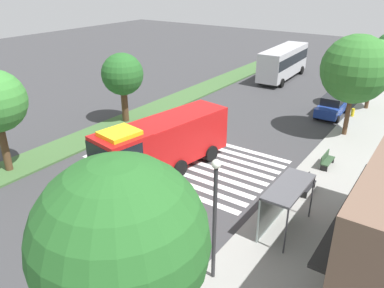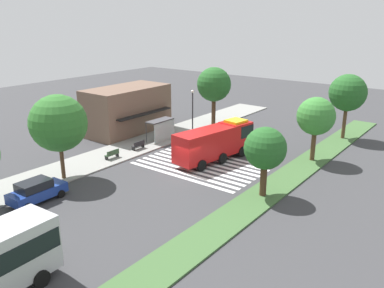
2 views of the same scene
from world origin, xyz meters
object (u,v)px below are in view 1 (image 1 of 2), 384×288
(fire_truck, at_px, (160,143))
(transit_bus, at_px, (283,61))
(bus_stop_shelter, at_px, (281,196))
(sidewalk_tree_center, at_px, (356,69))
(bench_west_of_shelter, at_px, (327,160))
(parked_car_mid, at_px, (332,106))
(fire_hydrant, at_px, (353,112))
(sidewalk_tree_west, at_px, (375,63))
(street_lamp, at_px, (215,211))
(sidewalk_tree_far_east, at_px, (121,243))
(median_tree_far_west, at_px, (122,75))
(bench_near_shelter, at_px, (306,185))
(parked_car_west, at_px, (365,77))

(fire_truck, distance_m, transit_bus, 26.63)
(bus_stop_shelter, height_order, sidewalk_tree_center, sidewalk_tree_center)
(bus_stop_shelter, height_order, bench_west_of_shelter, bus_stop_shelter)
(parked_car_mid, relative_size, fire_hydrant, 6.49)
(sidewalk_tree_west, distance_m, fire_hydrant, 4.96)
(fire_truck, relative_size, street_lamp, 1.82)
(sidewalk_tree_west, relative_size, sidewalk_tree_far_east, 0.82)
(bus_stop_shelter, xyz_separation_m, median_tree_far_west, (-6.44, -16.56, 2.23))
(fire_truck, height_order, sidewalk_tree_west, sidewalk_tree_west)
(parked_car_mid, height_order, transit_bus, transit_bus)
(sidewalk_tree_center, bearing_deg, parked_car_mid, -151.59)
(sidewalk_tree_far_east, relative_size, median_tree_far_west, 1.34)
(fire_truck, height_order, sidewalk_tree_far_east, sidewalk_tree_far_east)
(bench_near_shelter, distance_m, sidewalk_tree_center, 11.10)
(transit_bus, height_order, sidewalk_tree_center, sidewalk_tree_center)
(parked_car_west, height_order, sidewalk_tree_center, sidewalk_tree_center)
(transit_bus, height_order, bus_stop_shelter, transit_bus)
(bench_west_of_shelter, distance_m, sidewalk_tree_far_east, 18.41)
(parked_car_west, distance_m, transit_bus, 9.28)
(parked_car_west, bearing_deg, parked_car_mid, -1.85)
(fire_truck, xyz_separation_m, fire_hydrant, (-17.38, 7.54, -1.52))
(transit_bus, xyz_separation_m, street_lamp, (32.44, 10.45, 1.21))
(street_lamp, distance_m, median_tree_far_west, 19.26)
(parked_car_west, distance_m, street_lamp, 35.67)
(sidewalk_tree_center, bearing_deg, street_lamp, -1.22)
(bench_near_shelter, bearing_deg, fire_truck, -72.05)
(street_lamp, bearing_deg, median_tree_far_west, -125.39)
(parked_car_mid, xyz_separation_m, transit_bus, (-9.59, -8.65, 1.27))
(parked_car_mid, height_order, sidewalk_tree_west, sidewalk_tree_west)
(fire_truck, relative_size, median_tree_far_west, 1.72)
(fire_truck, distance_m, bench_near_shelter, 9.06)
(sidewalk_tree_west, bearing_deg, street_lamp, -0.87)
(bench_west_of_shelter, relative_size, sidewalk_tree_far_east, 0.21)
(bus_stop_shelter, distance_m, median_tree_far_west, 17.90)
(parked_car_mid, relative_size, street_lamp, 0.84)
(parked_car_mid, xyz_separation_m, median_tree_far_west, (11.70, -13.89, 3.21))
(sidewalk_tree_far_east, bearing_deg, bench_near_shelter, 178.06)
(parked_car_mid, relative_size, sidewalk_tree_center, 0.60)
(bench_west_of_shelter, bearing_deg, sidewalk_tree_center, -175.70)
(parked_car_mid, height_order, sidewalk_tree_far_east, sidewalk_tree_far_east)
(bench_near_shelter, bearing_deg, bus_stop_shelter, -0.00)
(fire_truck, xyz_separation_m, sidewalk_tree_center, (-12.82, 8.04, 3.24))
(bus_stop_shelter, relative_size, bench_west_of_shelter, 2.19)
(bench_near_shelter, height_order, fire_hydrant, bench_near_shelter)
(sidewalk_tree_center, bearing_deg, bus_stop_shelter, 1.91)
(median_tree_far_west, bearing_deg, bench_near_shelter, 81.63)
(street_lamp, height_order, median_tree_far_west, median_tree_far_west)
(parked_car_mid, xyz_separation_m, fire_hydrant, (-0.49, 1.70, -0.42))
(bus_stop_shelter, bearing_deg, sidewalk_tree_center, -178.09)
(fire_truck, xyz_separation_m, sidewalk_tree_west, (-20.43, 8.04, 2.37))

